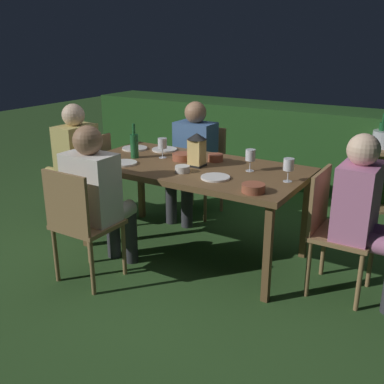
{
  "coord_description": "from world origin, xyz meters",
  "views": [
    {
      "loc": [
        1.83,
        -2.96,
        1.72
      ],
      "look_at": [
        0.0,
        0.0,
        0.53
      ],
      "focal_mm": 42.24,
      "sensor_mm": 36.0,
      "label": 1
    }
  ],
  "objects_px": {
    "plate_a": "(215,177)",
    "plate_c": "(164,149)",
    "person_in_mustard": "(72,157)",
    "wine_glass_a": "(162,144)",
    "bowl_salad": "(216,157)",
    "person_in_cream": "(98,193)",
    "wine_glass_c": "(250,156)",
    "chair_side_right_a": "(202,166)",
    "chair_head_near": "(88,175)",
    "plate_b": "(124,163)",
    "side_table": "(382,168)",
    "plate_d": "(135,148)",
    "dining_table": "(192,172)",
    "bowl_bread": "(253,188)",
    "lantern_centerpiece": "(197,148)",
    "person_in_pink": "(366,211)",
    "person_in_blue": "(192,155)",
    "chair_head_far": "(334,226)",
    "bowl_olives": "(183,157)",
    "wine_glass_b": "(289,166)",
    "chair_side_left_a": "(80,221)",
    "bowl_dip": "(182,169)",
    "green_bottle_on_table": "(134,145)"
  },
  "relations": [
    {
      "from": "plate_b",
      "to": "bowl_salad",
      "type": "xyz_separation_m",
      "value": [
        0.59,
        0.46,
        0.02
      ]
    },
    {
      "from": "person_in_blue",
      "to": "wine_glass_b",
      "type": "relative_size",
      "value": 6.8
    },
    {
      "from": "chair_side_left_a",
      "to": "plate_a",
      "type": "distance_m",
      "value": 1.01
    },
    {
      "from": "bowl_salad",
      "to": "person_in_cream",
      "type": "bearing_deg",
      "value": -120.37
    },
    {
      "from": "person_in_pink",
      "to": "bowl_salad",
      "type": "bearing_deg",
      "value": 170.56
    },
    {
      "from": "person_in_mustard",
      "to": "wine_glass_a",
      "type": "height_order",
      "value": "person_in_mustard"
    },
    {
      "from": "chair_head_near",
      "to": "wine_glass_a",
      "type": "relative_size",
      "value": 5.15
    },
    {
      "from": "wine_glass_a",
      "to": "plate_c",
      "type": "height_order",
      "value": "wine_glass_a"
    },
    {
      "from": "chair_head_far",
      "to": "bowl_olives",
      "type": "distance_m",
      "value": 1.34
    },
    {
      "from": "chair_head_near",
      "to": "plate_c",
      "type": "bearing_deg",
      "value": 23.68
    },
    {
      "from": "person_in_pink",
      "to": "plate_d",
      "type": "xyz_separation_m",
      "value": [
        -2.08,
        0.19,
        0.12
      ]
    },
    {
      "from": "person_in_blue",
      "to": "wine_glass_a",
      "type": "xyz_separation_m",
      "value": [
        0.07,
        -0.59,
        0.23
      ]
    },
    {
      "from": "chair_head_near",
      "to": "chair_side_right_a",
      "type": "xyz_separation_m",
      "value": [
        0.75,
        0.85,
        0.0
      ]
    },
    {
      "from": "wine_glass_b",
      "to": "bowl_olives",
      "type": "xyz_separation_m",
      "value": [
        -0.95,
        0.1,
        -0.09
      ]
    },
    {
      "from": "chair_head_near",
      "to": "plate_b",
      "type": "height_order",
      "value": "chair_head_near"
    },
    {
      "from": "chair_side_left_a",
      "to": "dining_table",
      "type": "bearing_deg",
      "value": 64.48
    },
    {
      "from": "chair_head_near",
      "to": "person_in_mustard",
      "type": "relative_size",
      "value": 0.76
    },
    {
      "from": "chair_side_right_a",
      "to": "wine_glass_a",
      "type": "xyz_separation_m",
      "value": [
        0.07,
        -0.78,
        0.39
      ]
    },
    {
      "from": "person_in_blue",
      "to": "green_bottle_on_table",
      "type": "xyz_separation_m",
      "value": [
        -0.13,
        -0.71,
        0.23
      ]
    },
    {
      "from": "person_in_mustard",
      "to": "wine_glass_a",
      "type": "relative_size",
      "value": 6.8
    },
    {
      "from": "wine_glass_c",
      "to": "plate_c",
      "type": "height_order",
      "value": "wine_glass_c"
    },
    {
      "from": "dining_table",
      "to": "wine_glass_c",
      "type": "xyz_separation_m",
      "value": [
        0.46,
        0.09,
        0.17
      ]
    },
    {
      "from": "plate_b",
      "to": "plate_d",
      "type": "xyz_separation_m",
      "value": [
        -0.25,
        0.45,
        0.0
      ]
    },
    {
      "from": "person_in_blue",
      "to": "bowl_olives",
      "type": "xyz_separation_m",
      "value": [
        0.26,
        -0.57,
        0.15
      ]
    },
    {
      "from": "green_bottle_on_table",
      "to": "bowl_bread",
      "type": "height_order",
      "value": "green_bottle_on_table"
    },
    {
      "from": "chair_side_left_a",
      "to": "plate_a",
      "type": "bearing_deg",
      "value": 40.92
    },
    {
      "from": "wine_glass_c",
      "to": "bowl_salad",
      "type": "relative_size",
      "value": 1.36
    },
    {
      "from": "plate_c",
      "to": "bowl_olives",
      "type": "xyz_separation_m",
      "value": [
        0.33,
        -0.2,
        0.02
      ]
    },
    {
      "from": "wine_glass_a",
      "to": "plate_a",
      "type": "relative_size",
      "value": 0.79
    },
    {
      "from": "person_in_pink",
      "to": "person_in_blue",
      "type": "bearing_deg",
      "value": 159.47
    },
    {
      "from": "green_bottle_on_table",
      "to": "wine_glass_c",
      "type": "relative_size",
      "value": 1.72
    },
    {
      "from": "dining_table",
      "to": "bowl_bread",
      "type": "bearing_deg",
      "value": -26.81
    },
    {
      "from": "chair_head_far",
      "to": "dining_table",
      "type": "bearing_deg",
      "value": 180.0
    },
    {
      "from": "plate_a",
      "to": "bowl_dip",
      "type": "bearing_deg",
      "value": 178.47
    },
    {
      "from": "plate_a",
      "to": "plate_c",
      "type": "relative_size",
      "value": 0.94
    },
    {
      "from": "wine_glass_a",
      "to": "bowl_salad",
      "type": "height_order",
      "value": "wine_glass_a"
    },
    {
      "from": "person_in_mustard",
      "to": "wine_glass_b",
      "type": "bearing_deg",
      "value": -0.31
    },
    {
      "from": "bowl_bread",
      "to": "bowl_dip",
      "type": "height_order",
      "value": "bowl_bread"
    },
    {
      "from": "person_in_pink",
      "to": "plate_d",
      "type": "height_order",
      "value": "person_in_pink"
    },
    {
      "from": "chair_side_left_a",
      "to": "chair_head_near",
      "type": "bearing_deg",
      "value": 131.17
    },
    {
      "from": "wine_glass_c",
      "to": "lantern_centerpiece",
      "type": "bearing_deg",
      "value": -167.89
    },
    {
      "from": "person_in_blue",
      "to": "plate_a",
      "type": "xyz_separation_m",
      "value": [
        0.74,
        -0.87,
        0.12
      ]
    },
    {
      "from": "wine_glass_b",
      "to": "bowl_olives",
      "type": "height_order",
      "value": "wine_glass_b"
    },
    {
      "from": "person_in_pink",
      "to": "person_in_blue",
      "type": "distance_m",
      "value": 1.87
    },
    {
      "from": "green_bottle_on_table",
      "to": "chair_side_left_a",
      "type": "bearing_deg",
      "value": -80.73
    },
    {
      "from": "dining_table",
      "to": "lantern_centerpiece",
      "type": "xyz_separation_m",
      "value": [
        0.04,
        0.0,
        0.2
      ]
    },
    {
      "from": "wine_glass_a",
      "to": "bowl_dip",
      "type": "height_order",
      "value": "wine_glass_a"
    },
    {
      "from": "person_in_pink",
      "to": "plate_b",
      "type": "distance_m",
      "value": 1.86
    },
    {
      "from": "plate_a",
      "to": "side_table",
      "type": "xyz_separation_m",
      "value": [
        0.8,
        2.11,
        -0.33
      ]
    },
    {
      "from": "chair_side_right_a",
      "to": "plate_c",
      "type": "xyz_separation_m",
      "value": [
        -0.07,
        -0.56,
        0.28
      ]
    }
  ]
}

